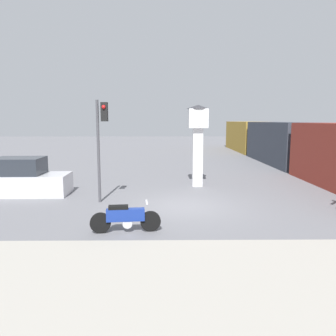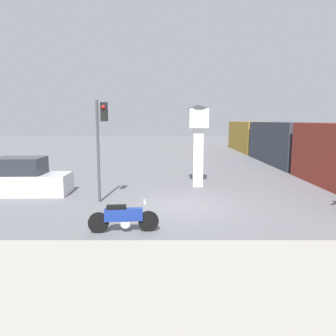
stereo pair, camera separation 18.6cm
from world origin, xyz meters
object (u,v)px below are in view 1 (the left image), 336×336
object	(u,v)px
motorcycle	(125,218)
freight_train	(280,143)
parked_car	(23,179)
clock_tower	(198,133)
traffic_light	(101,133)

from	to	relation	value
motorcycle	freight_train	bearing A→B (deg)	51.75
parked_car	motorcycle	bearing A→B (deg)	-45.63
clock_tower	freight_train	distance (m)	12.63
clock_tower	traffic_light	world-z (taller)	traffic_light
freight_train	clock_tower	bearing A→B (deg)	-128.99
traffic_light	parked_car	bearing A→B (deg)	160.11
traffic_light	parked_car	world-z (taller)	traffic_light
freight_train	traffic_light	size ratio (longest dim) A/B	7.54
clock_tower	traffic_light	bearing A→B (deg)	-141.85
traffic_light	parked_car	distance (m)	4.91
motorcycle	freight_train	xyz separation A→B (m)	(10.95, 17.22, 1.22)
freight_train	parked_car	bearing A→B (deg)	-144.39
motorcycle	parked_car	bearing A→B (deg)	129.85
parked_car	clock_tower	bearing A→B (deg)	12.10
motorcycle	traffic_light	world-z (taller)	traffic_light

